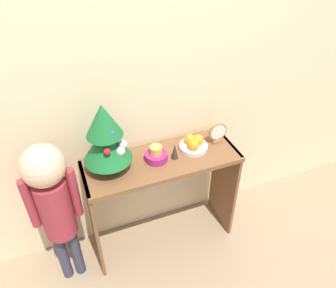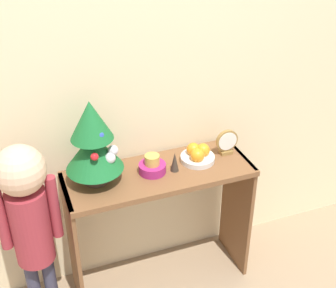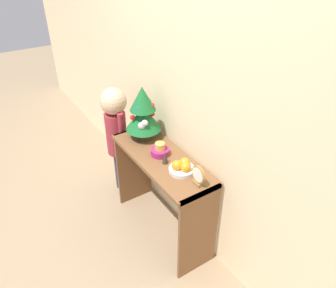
{
  "view_description": "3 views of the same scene",
  "coord_description": "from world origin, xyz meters",
  "px_view_note": "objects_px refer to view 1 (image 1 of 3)",
  "views": [
    {
      "loc": [
        -0.52,
        -1.27,
        2.03
      ],
      "look_at": [
        0.03,
        0.14,
        0.88
      ],
      "focal_mm": 35.0,
      "sensor_mm": 36.0,
      "label": 1
    },
    {
      "loc": [
        -0.65,
        -1.67,
        2.09
      ],
      "look_at": [
        0.05,
        0.19,
        0.89
      ],
      "focal_mm": 50.0,
      "sensor_mm": 36.0,
      "label": 2
    },
    {
      "loc": [
        1.68,
        -0.86,
        2.13
      ],
      "look_at": [
        0.04,
        0.21,
        0.87
      ],
      "focal_mm": 35.0,
      "sensor_mm": 36.0,
      "label": 3
    }
  ],
  "objects_px": {
    "fruit_bowl": "(194,144)",
    "singing_bowl": "(156,155)",
    "mini_tree": "(106,138)",
    "child_figure": "(53,198)",
    "figurine": "(175,151)",
    "desk_clock": "(218,133)"
  },
  "relations": [
    {
      "from": "fruit_bowl",
      "to": "singing_bowl",
      "type": "xyz_separation_m",
      "value": [
        -0.26,
        -0.02,
        0.0
      ]
    },
    {
      "from": "mini_tree",
      "to": "singing_bowl",
      "type": "bearing_deg",
      "value": -4.65
    },
    {
      "from": "mini_tree",
      "to": "fruit_bowl",
      "type": "height_order",
      "value": "mini_tree"
    },
    {
      "from": "singing_bowl",
      "to": "child_figure",
      "type": "relative_size",
      "value": 0.13
    },
    {
      "from": "child_figure",
      "to": "mini_tree",
      "type": "bearing_deg",
      "value": 15.29
    },
    {
      "from": "figurine",
      "to": "desk_clock",
      "type": "bearing_deg",
      "value": 9.31
    },
    {
      "from": "fruit_bowl",
      "to": "desk_clock",
      "type": "bearing_deg",
      "value": 2.79
    },
    {
      "from": "mini_tree",
      "to": "desk_clock",
      "type": "xyz_separation_m",
      "value": [
        0.71,
        0.0,
        -0.15
      ]
    },
    {
      "from": "mini_tree",
      "to": "figurine",
      "type": "height_order",
      "value": "mini_tree"
    },
    {
      "from": "mini_tree",
      "to": "fruit_bowl",
      "type": "bearing_deg",
      "value": -0.5
    },
    {
      "from": "figurine",
      "to": "child_figure",
      "type": "distance_m",
      "value": 0.74
    },
    {
      "from": "fruit_bowl",
      "to": "child_figure",
      "type": "bearing_deg",
      "value": -174.23
    },
    {
      "from": "fruit_bowl",
      "to": "singing_bowl",
      "type": "relative_size",
      "value": 1.3
    },
    {
      "from": "fruit_bowl",
      "to": "figurine",
      "type": "xyz_separation_m",
      "value": [
        -0.15,
        -0.04,
        0.02
      ]
    },
    {
      "from": "fruit_bowl",
      "to": "mini_tree",
      "type": "bearing_deg",
      "value": 179.5
    },
    {
      "from": "fruit_bowl",
      "to": "desk_clock",
      "type": "height_order",
      "value": "desk_clock"
    },
    {
      "from": "mini_tree",
      "to": "child_figure",
      "type": "xyz_separation_m",
      "value": [
        -0.34,
        -0.09,
        -0.25
      ]
    },
    {
      "from": "singing_bowl",
      "to": "desk_clock",
      "type": "bearing_deg",
      "value": 3.55
    },
    {
      "from": "singing_bowl",
      "to": "child_figure",
      "type": "bearing_deg",
      "value": -173.52
    },
    {
      "from": "mini_tree",
      "to": "fruit_bowl",
      "type": "relative_size",
      "value": 2.42
    },
    {
      "from": "fruit_bowl",
      "to": "figurine",
      "type": "bearing_deg",
      "value": -163.38
    },
    {
      "from": "mini_tree",
      "to": "figurine",
      "type": "relative_size",
      "value": 4.07
    }
  ]
}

